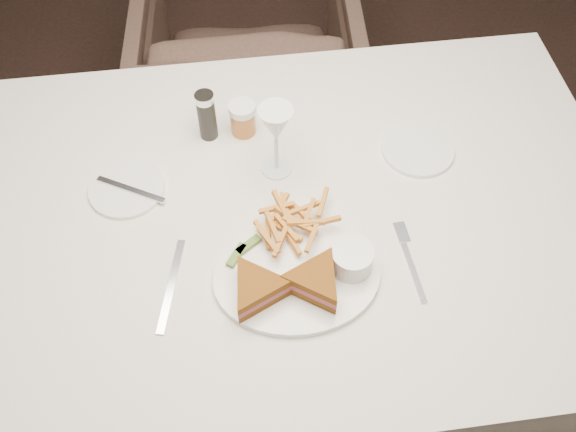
# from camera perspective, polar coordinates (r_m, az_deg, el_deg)

# --- Properties ---
(ground) EXTENTS (5.00, 5.00, 0.00)m
(ground) POSITION_cam_1_polar(r_m,az_deg,el_deg) (2.06, 3.03, -7.93)
(ground) COLOR black
(ground) RESTS_ON ground
(table) EXTENTS (1.49, 1.02, 0.75)m
(table) POSITION_cam_1_polar(r_m,az_deg,el_deg) (1.64, -0.31, -7.33)
(table) COLOR silver
(table) RESTS_ON ground
(chair_far) EXTENTS (0.77, 0.73, 0.72)m
(chair_far) POSITION_cam_1_polar(r_m,az_deg,el_deg) (2.24, -3.49, 13.56)
(chair_far) COLOR #402E27
(chair_far) RESTS_ON ground
(table_setting) EXTENTS (0.80, 0.62, 0.18)m
(table_setting) POSITION_cam_1_polar(r_m,az_deg,el_deg) (1.26, -0.17, -0.73)
(table_setting) COLOR white
(table_setting) RESTS_ON table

